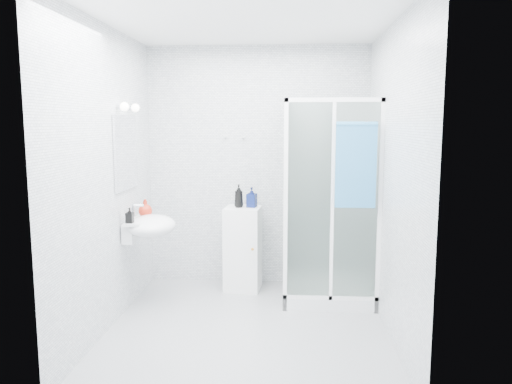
# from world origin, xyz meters

# --- Properties ---
(room) EXTENTS (2.40, 2.60, 2.60)m
(room) POSITION_xyz_m (0.00, 0.00, 1.30)
(room) COLOR silver
(room) RESTS_ON ground
(shower_enclosure) EXTENTS (0.90, 0.95, 2.00)m
(shower_enclosure) POSITION_xyz_m (0.67, 0.77, 0.45)
(shower_enclosure) COLOR white
(shower_enclosure) RESTS_ON ground
(wall_basin) EXTENTS (0.46, 0.56, 0.35)m
(wall_basin) POSITION_xyz_m (-0.99, 0.45, 0.80)
(wall_basin) COLOR white
(wall_basin) RESTS_ON ground
(mirror) EXTENTS (0.02, 0.60, 0.70)m
(mirror) POSITION_xyz_m (-1.19, 0.45, 1.50)
(mirror) COLOR white
(mirror) RESTS_ON room
(vanity_lights) EXTENTS (0.10, 0.40, 0.08)m
(vanity_lights) POSITION_xyz_m (-1.14, 0.45, 1.92)
(vanity_lights) COLOR silver
(vanity_lights) RESTS_ON room
(wall_hooks) EXTENTS (0.23, 0.06, 0.03)m
(wall_hooks) POSITION_xyz_m (-0.25, 1.26, 1.62)
(wall_hooks) COLOR silver
(wall_hooks) RESTS_ON room
(storage_cabinet) EXTENTS (0.40, 0.41, 0.89)m
(storage_cabinet) POSITION_xyz_m (-0.14, 1.02, 0.45)
(storage_cabinet) COLOR white
(storage_cabinet) RESTS_ON ground
(hand_towel) EXTENTS (0.36, 0.05, 0.77)m
(hand_towel) POSITION_xyz_m (0.95, 0.36, 1.42)
(hand_towel) COLOR teal
(hand_towel) RESTS_ON shower_enclosure
(shampoo_bottle_a) EXTENTS (0.10, 0.10, 0.24)m
(shampoo_bottle_a) POSITION_xyz_m (-0.18, 1.02, 1.01)
(shampoo_bottle_a) COLOR black
(shampoo_bottle_a) RESTS_ON storage_cabinet
(shampoo_bottle_b) EXTENTS (0.12, 0.12, 0.21)m
(shampoo_bottle_b) POSITION_xyz_m (-0.04, 1.04, 1.00)
(shampoo_bottle_b) COLOR #0C1648
(shampoo_bottle_b) RESTS_ON storage_cabinet
(soap_dispenser_orange) EXTENTS (0.15, 0.15, 0.17)m
(soap_dispenser_orange) POSITION_xyz_m (-1.06, 0.59, 0.95)
(soap_dispenser_orange) COLOR #B42815
(soap_dispenser_orange) RESTS_ON wall_basin
(soap_dispenser_black) EXTENTS (0.07, 0.07, 0.14)m
(soap_dispenser_black) POSITION_xyz_m (-1.11, 0.27, 0.93)
(soap_dispenser_black) COLOR black
(soap_dispenser_black) RESTS_ON wall_basin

